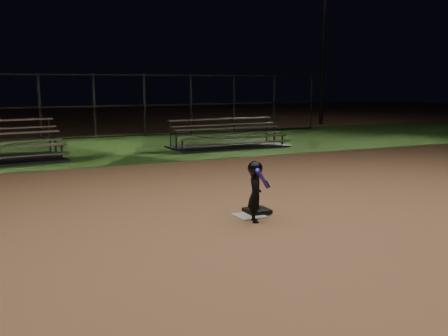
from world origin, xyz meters
The scene contains 8 objects.
ground centered at (0.00, 0.00, 0.00)m, with size 80.00×80.00×0.00m, color #B17950.
grass_strip centered at (0.00, 10.00, 0.01)m, with size 60.00×8.00×0.01m, color #2B521A.
home_plate centered at (0.00, 0.00, 0.01)m, with size 0.45×0.45×0.02m, color beige.
batting_tee centered at (0.20, 0.11, 0.16)m, with size 0.38×0.38×0.76m.
child_batter centered at (-0.07, -0.31, 0.51)m, with size 0.46×0.53×0.97m.
bleacher_right centered at (3.51, 8.31, 0.19)m, with size 3.88×1.96×0.94m.
backstop_fence centered at (0.00, 13.00, 1.25)m, with size 20.08×0.08×2.50m.
light_pole_right centered at (12.00, 14.94, 4.95)m, with size 0.90×0.53×8.30m.
Camera 1 is at (-3.76, -7.18, 2.15)m, focal length 41.09 mm.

